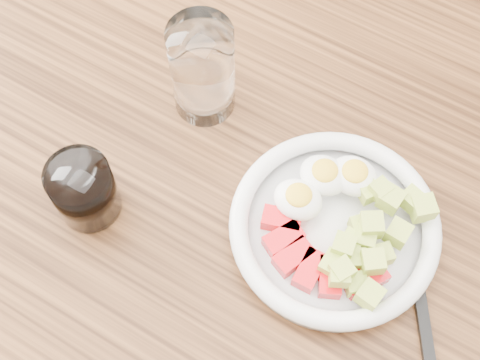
# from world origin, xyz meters

# --- Properties ---
(ground) EXTENTS (4.00, 4.00, 0.00)m
(ground) POSITION_xyz_m (0.00, 0.00, 0.00)
(ground) COLOR brown
(ground) RESTS_ON ground
(dining_table) EXTENTS (1.50, 0.90, 0.77)m
(dining_table) POSITION_xyz_m (0.00, 0.00, 0.67)
(dining_table) COLOR brown
(dining_table) RESTS_ON ground
(bowl) EXTENTS (0.23, 0.23, 0.06)m
(bowl) POSITION_xyz_m (0.10, 0.02, 0.79)
(bowl) COLOR white
(bowl) RESTS_ON dining_table
(fork) EXTENTS (0.11, 0.16, 0.01)m
(fork) POSITION_xyz_m (0.25, -0.05, 0.77)
(fork) COLOR black
(fork) RESTS_ON dining_table
(water_glass) EXTENTS (0.07, 0.07, 0.13)m
(water_glass) POSITION_xyz_m (-0.11, 0.09, 0.84)
(water_glass) COLOR white
(water_glass) RESTS_ON dining_table
(coffee_glass) EXTENTS (0.07, 0.07, 0.08)m
(coffee_glass) POSITION_xyz_m (-0.15, -0.09, 0.81)
(coffee_glass) COLOR white
(coffee_glass) RESTS_ON dining_table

